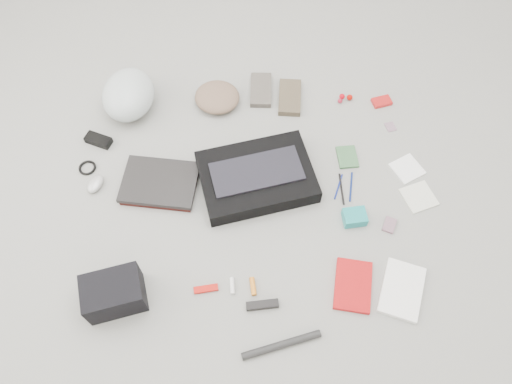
{
  "coord_description": "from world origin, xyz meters",
  "views": [
    {
      "loc": [
        -0.01,
        -1.08,
        1.93
      ],
      "look_at": [
        0.0,
        0.0,
        0.05
      ],
      "focal_mm": 35.0,
      "sensor_mm": 36.0,
      "label": 1
    }
  ],
  "objects_px": {
    "messenger_bag": "(257,177)",
    "accordion_wallet": "(354,217)",
    "laptop": "(160,182)",
    "bike_helmet": "(128,95)",
    "camera_bag": "(114,293)",
    "book_red": "(353,285)"
  },
  "relations": [
    {
      "from": "bike_helmet",
      "to": "accordion_wallet",
      "type": "height_order",
      "value": "bike_helmet"
    },
    {
      "from": "accordion_wallet",
      "to": "messenger_bag",
      "type": "bearing_deg",
      "value": 147.47
    },
    {
      "from": "messenger_bag",
      "to": "accordion_wallet",
      "type": "distance_m",
      "value": 0.46
    },
    {
      "from": "accordion_wallet",
      "to": "book_red",
      "type": "bearing_deg",
      "value": -104.33
    },
    {
      "from": "bike_helmet",
      "to": "accordion_wallet",
      "type": "bearing_deg",
      "value": -25.69
    },
    {
      "from": "book_red",
      "to": "laptop",
      "type": "bearing_deg",
      "value": 159.31
    },
    {
      "from": "laptop",
      "to": "bike_helmet",
      "type": "relative_size",
      "value": 1.07
    },
    {
      "from": "bike_helmet",
      "to": "accordion_wallet",
      "type": "distance_m",
      "value": 1.21
    },
    {
      "from": "messenger_bag",
      "to": "laptop",
      "type": "bearing_deg",
      "value": 168.31
    },
    {
      "from": "book_red",
      "to": "bike_helmet",
      "type": "bearing_deg",
      "value": 146.54
    },
    {
      "from": "messenger_bag",
      "to": "camera_bag",
      "type": "xyz_separation_m",
      "value": [
        -0.55,
        -0.54,
        0.03
      ]
    },
    {
      "from": "messenger_bag",
      "to": "book_red",
      "type": "relative_size",
      "value": 2.29
    },
    {
      "from": "bike_helmet",
      "to": "camera_bag",
      "type": "height_order",
      "value": "bike_helmet"
    },
    {
      "from": "accordion_wallet",
      "to": "bike_helmet",
      "type": "bearing_deg",
      "value": 140.96
    },
    {
      "from": "messenger_bag",
      "to": "laptop",
      "type": "relative_size",
      "value": 1.49
    },
    {
      "from": "camera_bag",
      "to": "book_red",
      "type": "bearing_deg",
      "value": -12.15
    },
    {
      "from": "camera_bag",
      "to": "book_red",
      "type": "relative_size",
      "value": 1.04
    },
    {
      "from": "bike_helmet",
      "to": "book_red",
      "type": "bearing_deg",
      "value": -37.32
    },
    {
      "from": "laptop",
      "to": "book_red",
      "type": "height_order",
      "value": "laptop"
    },
    {
      "from": "camera_bag",
      "to": "bike_helmet",
      "type": "bearing_deg",
      "value": 78.36
    },
    {
      "from": "messenger_bag",
      "to": "laptop",
      "type": "distance_m",
      "value": 0.43
    },
    {
      "from": "laptop",
      "to": "book_red",
      "type": "xyz_separation_m",
      "value": [
        0.81,
        -0.48,
        -0.02
      ]
    }
  ]
}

